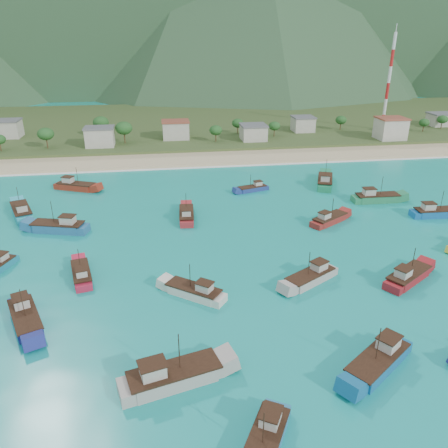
{
  "coord_description": "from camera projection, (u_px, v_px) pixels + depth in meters",
  "views": [
    {
      "loc": [
        -8.94,
        -61.62,
        38.28
      ],
      "look_at": [
        2.92,
        18.0,
        3.0
      ],
      "focal_mm": 35.0,
      "sensor_mm": 36.0,
      "label": 1
    }
  ],
  "objects": [
    {
      "name": "ground",
      "position": [
        223.0,
        285.0,
        72.4
      ],
      "size": [
        600.0,
        600.0,
        0.0
      ],
      "primitive_type": "plane",
      "color": "#0B7E74",
      "rests_on": "ground"
    },
    {
      "name": "beach",
      "position": [
        188.0,
        160.0,
        143.96
      ],
      "size": [
        400.0,
        18.0,
        1.2
      ],
      "primitive_type": "cube",
      "color": "beige",
      "rests_on": "ground"
    },
    {
      "name": "land",
      "position": [
        178.0,
        124.0,
        199.22
      ],
      "size": [
        400.0,
        110.0,
        2.4
      ],
      "primitive_type": "cube",
      "color": "#385123",
      "rests_on": "ground"
    },
    {
      "name": "surf_line",
      "position": [
        190.0,
        168.0,
        135.36
      ],
      "size": [
        400.0,
        2.5,
        0.08
      ],
      "primitive_type": "cube",
      "color": "white",
      "rests_on": "ground"
    },
    {
      "name": "village",
      "position": [
        221.0,
        130.0,
        165.06
      ],
      "size": [
        219.75,
        32.53,
        7.46
      ],
      "color": "beige",
      "rests_on": "ground"
    },
    {
      "name": "vegetation",
      "position": [
        162.0,
        130.0,
        162.98
      ],
      "size": [
        271.57,
        25.64,
        8.28
      ],
      "color": "#235623",
      "rests_on": "ground"
    },
    {
      "name": "radio_tower",
      "position": [
        388.0,
        83.0,
        173.28
      ],
      "size": [
        1.2,
        1.2,
        37.08
      ],
      "color": "red",
      "rests_on": "ground"
    },
    {
      "name": "boat_0",
      "position": [
        325.0,
        182.0,
        119.27
      ],
      "size": [
        8.02,
        12.97,
        7.38
      ],
      "rotation": [
        0.0,
        0.0,
        5.91
      ],
      "color": "#187D4F",
      "rests_on": "ground"
    },
    {
      "name": "boat_1",
      "position": [
        173.0,
        377.0,
        51.63
      ],
      "size": [
        12.87,
        6.64,
        7.3
      ],
      "rotation": [
        0.0,
        0.0,
        4.97
      ],
      "color": "#ABA39A",
      "rests_on": "ground"
    },
    {
      "name": "boat_3",
      "position": [
        22.0,
        212.0,
        99.52
      ],
      "size": [
        7.64,
        12.18,
        6.94
      ],
      "rotation": [
        0.0,
        0.0,
        0.39
      ],
      "color": "#26A6BC",
      "rests_on": "ground"
    },
    {
      "name": "boat_5",
      "position": [
        59.0,
        227.0,
        91.48
      ],
      "size": [
        12.55,
        6.67,
        7.11
      ],
      "rotation": [
        0.0,
        0.0,
        1.3
      ],
      "color": "#23608F",
      "rests_on": "ground"
    },
    {
      "name": "boat_8",
      "position": [
        436.0,
        213.0,
        99.1
      ],
      "size": [
        11.22,
        3.76,
        6.55
      ],
      "rotation": [
        0.0,
        0.0,
        4.67
      ],
      "color": "#115BA0",
      "rests_on": "ground"
    },
    {
      "name": "boat_10",
      "position": [
        76.0,
        187.0,
        116.12
      ],
      "size": [
        11.64,
        7.6,
        6.65
      ],
      "rotation": [
        0.0,
        0.0,
        4.3
      ],
      "color": "maroon",
      "rests_on": "ground"
    },
    {
      "name": "boat_14",
      "position": [
        265.0,
        443.0,
        43.6
      ],
      "size": [
        7.67,
        10.27,
        5.99
      ],
      "rotation": [
        0.0,
        0.0,
        2.62
      ],
      "color": "teal",
      "rests_on": "ground"
    },
    {
      "name": "boat_15",
      "position": [
        311.0,
        278.0,
        73.0
      ],
      "size": [
        10.62,
        8.04,
        6.21
      ],
      "rotation": [
        0.0,
        0.0,
        2.11
      ],
      "color": "#B1A69F",
      "rests_on": "ground"
    },
    {
      "name": "boat_18",
      "position": [
        26.0,
        318.0,
        62.46
      ],
      "size": [
        7.4,
        11.48,
        6.55
      ],
      "rotation": [
        0.0,
        0.0,
        3.55
      ],
      "color": "navy",
      "rests_on": "ground"
    },
    {
      "name": "boat_19",
      "position": [
        195.0,
        292.0,
        68.97
      ],
      "size": [
        9.85,
        8.47,
        5.97
      ],
      "rotation": [
        0.0,
        0.0,
        0.92
      ],
      "color": "silver",
      "rests_on": "ground"
    },
    {
      "name": "boat_20",
      "position": [
        82.0,
        275.0,
        74.09
      ],
      "size": [
        4.86,
        9.8,
        5.57
      ],
      "rotation": [
        0.0,
        0.0,
        0.23
      ],
      "color": "#B11E38",
      "rests_on": "ground"
    },
    {
      "name": "boat_21",
      "position": [
        408.0,
        277.0,
        73.1
      ],
      "size": [
        10.78,
        8.5,
        6.36
      ],
      "rotation": [
        0.0,
        0.0,
        5.28
      ],
      "color": "maroon",
      "rests_on": "ground"
    },
    {
      "name": "boat_22",
      "position": [
        253.0,
        189.0,
        115.24
      ],
      "size": [
        8.83,
        4.83,
        5.0
      ],
      "rotation": [
        0.0,
        0.0,
        1.86
      ],
      "color": "navy",
      "rests_on": "ground"
    },
    {
      "name": "boat_24",
      "position": [
        187.0,
        216.0,
        97.81
      ],
      "size": [
        3.68,
        10.54,
        6.13
      ],
      "rotation": [
        0.0,
        0.0,
        6.22
      ],
      "color": "maroon",
      "rests_on": "ground"
    },
    {
      "name": "boat_25",
      "position": [
        378.0,
        362.0,
        54.14
      ],
      "size": [
        11.4,
        9.46,
        6.83
      ],
      "rotation": [
        0.0,
        0.0,
        2.19
      ],
      "color": "#115C8F",
      "rests_on": "ground"
    },
    {
      "name": "boat_27",
      "position": [
        329.0,
        220.0,
        95.72
      ],
      "size": [
        10.06,
        7.85,
        5.92
      ],
      "rotation": [
        0.0,
        0.0,
        5.27
      ],
      "color": "maroon",
      "rests_on": "ground"
    },
    {
      "name": "boat_30",
      "position": [
        376.0,
        198.0,
        107.71
      ],
      "size": [
        11.87,
        3.79,
        6.96
      ],
      "rotation": [
        0.0,
        0.0,
        4.69
      ],
      "color": "#227F50",
      "rests_on": "ground"
    }
  ]
}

